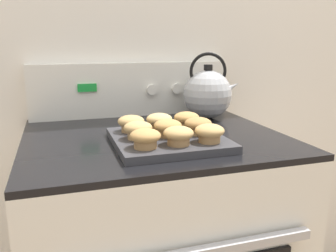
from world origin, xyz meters
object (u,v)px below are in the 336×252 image
at_px(muffin_r0_c0, 145,138).
at_px(muffin_r0_c1, 178,135).
at_px(muffin_r2_c0, 131,123).
at_px(muffin_r2_c2, 187,119).
at_px(muffin_r1_c0, 138,129).
at_px(muffin_r1_c2, 198,125).
at_px(muffin_pan, 168,140).
at_px(tea_kettle, 208,93).
at_px(muffin_r0_c2, 210,133).
at_px(muffin_r2_c1, 159,121).
at_px(muffin_r1_c1, 168,127).

relative_size(muffin_r0_c0, muffin_r0_c1, 1.00).
xyz_separation_m(muffin_r2_c0, muffin_r2_c2, (0.18, -0.00, 0.00)).
relative_size(muffin_r1_c0, muffin_r1_c2, 1.00).
height_order(muffin_pan, muffin_r1_c0, muffin_r1_c0).
relative_size(muffin_pan, muffin_r0_c0, 3.86).
height_order(muffin_r1_c0, tea_kettle, tea_kettle).
relative_size(muffin_r0_c2, muffin_r2_c2, 1.00).
height_order(muffin_r0_c1, tea_kettle, tea_kettle).
bearing_deg(muffin_r2_c0, muffin_pan, -44.67).
xyz_separation_m(muffin_r1_c0, muffin_r2_c2, (0.18, 0.09, 0.00)).
height_order(muffin_r2_c1, muffin_r2_c2, same).
relative_size(muffin_r2_c0, muffin_r2_c2, 1.00).
xyz_separation_m(muffin_r1_c2, muffin_r2_c2, (-0.00, 0.09, 0.00)).
distance_m(muffin_r1_c2, muffin_r2_c2, 0.09).
xyz_separation_m(muffin_r0_c0, muffin_r1_c2, (0.18, 0.09, 0.00)).
height_order(muffin_pan, muffin_r0_c2, muffin_r0_c2).
relative_size(muffin_r0_c0, muffin_r0_c2, 1.00).
distance_m(muffin_r0_c2, tea_kettle, 0.41).
bearing_deg(muffin_r1_c0, muffin_r1_c1, -0.74).
bearing_deg(muffin_r2_c0, tea_kettle, 30.42).
height_order(muffin_pan, muffin_r0_c1, muffin_r0_c1).
distance_m(muffin_r0_c0, muffin_r1_c0, 0.09).
relative_size(muffin_r0_c1, muffin_r2_c1, 1.00).
bearing_deg(muffin_pan, muffin_r0_c2, -45.24).
distance_m(muffin_r0_c2, muffin_r2_c2, 0.18).
bearing_deg(muffin_r2_c2, muffin_r2_c0, 179.95).
height_order(muffin_r0_c0, muffin_r1_c0, same).
xyz_separation_m(muffin_r1_c0, muffin_r2_c0, (-0.00, 0.09, 0.00)).
bearing_deg(muffin_r1_c2, muffin_r2_c1, 134.53).
bearing_deg(muffin_pan, muffin_r0_c0, -134.93).
bearing_deg(muffin_r0_c0, muffin_pan, 45.07).
bearing_deg(muffin_pan, tea_kettle, 49.00).
distance_m(muffin_pan, muffin_r2_c2, 0.13).
distance_m(muffin_pan, muffin_r0_c2, 0.13).
xyz_separation_m(muffin_r0_c0, muffin_r0_c2, (0.18, -0.00, 0.00)).
xyz_separation_m(muffin_r1_c2, muffin_r2_c1, (-0.09, 0.09, 0.00)).
height_order(muffin_r0_c0, muffin_r0_c1, same).
bearing_deg(muffin_r0_c2, muffin_r2_c2, 89.89).
bearing_deg(muffin_r2_c2, muffin_r0_c0, -135.18).
height_order(muffin_r2_c0, muffin_r2_c1, same).
bearing_deg(muffin_r2_c2, muffin_r0_c2, -90.11).
bearing_deg(muffin_r2_c0, muffin_r0_c2, -44.95).
bearing_deg(muffin_r0_c2, muffin_r1_c1, 134.63).
xyz_separation_m(muffin_r0_c2, muffin_r1_c2, (0.00, 0.09, 0.00)).
bearing_deg(tea_kettle, muffin_r0_c1, -123.52).
height_order(muffin_r1_c1, muffin_r1_c2, same).
height_order(muffin_pan, muffin_r1_c1, muffin_r1_c1).
xyz_separation_m(muffin_pan, muffin_r2_c2, (0.09, 0.09, 0.04)).
bearing_deg(muffin_r2_c0, muffin_r1_c0, -88.91).
relative_size(muffin_pan, muffin_r2_c0, 3.86).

